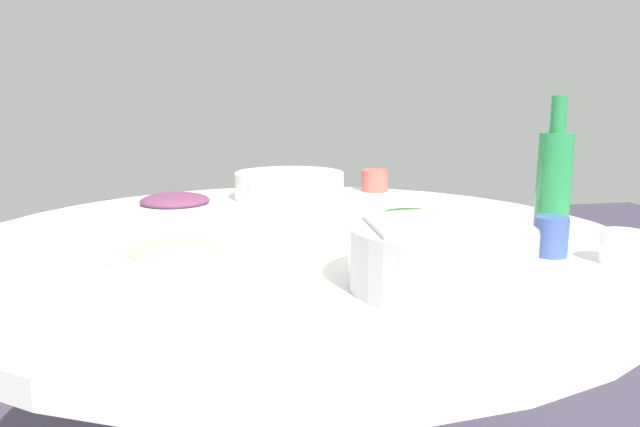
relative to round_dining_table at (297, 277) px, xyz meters
The scene contains 10 objects.
round_dining_table is the anchor object (origin of this frame).
rice_bowl 0.43m from the round_dining_table, 112.43° to the left, with size 0.28×0.28×0.10m.
soup_bowl 0.48m from the round_dining_table, 97.78° to the right, with size 0.30×0.30×0.07m.
dish_greens 0.27m from the round_dining_table, behind, with size 0.20×0.20×0.05m.
dish_noodles 0.30m from the round_dining_table, 31.97° to the left, with size 0.21×0.21×0.04m.
dish_eggplant 0.42m from the round_dining_table, 52.92° to the right, with size 0.23×0.23×0.05m.
green_bottle 0.56m from the round_dining_table, 169.63° to the left, with size 0.07×0.07×0.29m.
tea_cup_near 0.50m from the round_dining_table, 150.26° to the left, with size 0.06×0.06×0.07m, color #364F8F.
tea_cup_far 0.64m from the round_dining_table, 121.76° to the right, with size 0.08×0.08×0.06m, color #CF5145.
tea_cup_side 0.62m from the round_dining_table, 148.59° to the left, with size 0.08×0.08×0.06m, color white.
Camera 1 is at (0.22, 1.23, 1.07)m, focal length 35.17 mm.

